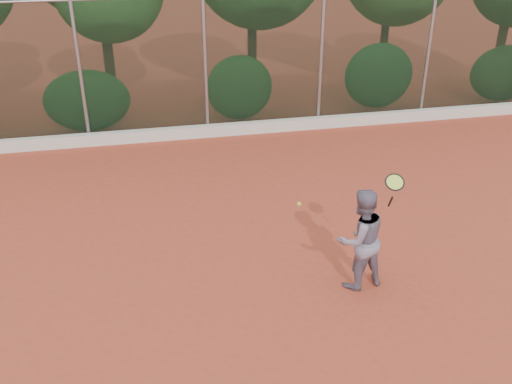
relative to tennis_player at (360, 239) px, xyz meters
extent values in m
plane|color=#A13B26|center=(-1.39, 0.07, -0.83)|extent=(80.00, 80.00, 0.00)
cube|color=beige|center=(-1.39, 6.89, -0.68)|extent=(24.00, 0.20, 0.30)
imported|color=slate|center=(0.00, 0.00, 0.00)|extent=(0.91, 0.77, 1.65)
cube|color=black|center=(-1.39, 7.07, 0.92)|extent=(24.00, 0.01, 3.50)
cylinder|color=gray|center=(-4.39, 7.07, 0.92)|extent=(0.09, 0.09, 3.50)
cylinder|color=gray|center=(-1.39, 7.07, 0.92)|extent=(0.09, 0.09, 3.50)
cylinder|color=gray|center=(1.61, 7.07, 0.92)|extent=(0.09, 0.09, 3.50)
cylinder|color=gray|center=(4.61, 7.07, 0.92)|extent=(0.09, 0.09, 3.50)
cylinder|color=#422C19|center=(-3.79, 9.37, 0.37)|extent=(0.28, 0.28, 2.40)
cylinder|color=#3C2417|center=(0.21, 9.07, 0.67)|extent=(0.26, 0.26, 3.00)
cylinder|color=#43291A|center=(4.31, 9.27, 0.52)|extent=(0.24, 0.24, 2.70)
cylinder|color=#402D18|center=(8.01, 8.87, 0.42)|extent=(0.28, 0.28, 2.50)
ellipsoid|color=#2B6B28|center=(-4.39, 7.87, 0.02)|extent=(2.20, 1.16, 1.60)
ellipsoid|color=#30742C|center=(-0.39, 7.87, 0.12)|extent=(1.80, 1.04, 1.76)
ellipsoid|color=#2A702B|center=(3.61, 7.87, 0.22)|extent=(2.00, 1.10, 1.84)
ellipsoid|color=#2E5F24|center=(7.61, 7.87, 0.07)|extent=(2.16, 1.12, 1.64)
cylinder|color=black|center=(0.43, 0.01, 0.59)|extent=(0.08, 0.20, 0.25)
torus|color=black|center=(0.43, -0.05, 0.94)|extent=(0.34, 0.31, 0.19)
cylinder|color=#C6E543|center=(0.43, -0.05, 0.94)|extent=(0.29, 0.25, 0.15)
sphere|color=#C5CF2F|center=(-0.98, 0.02, 0.71)|extent=(0.06, 0.06, 0.06)
camera|label=1|loc=(-3.10, -6.90, 4.54)|focal=40.00mm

